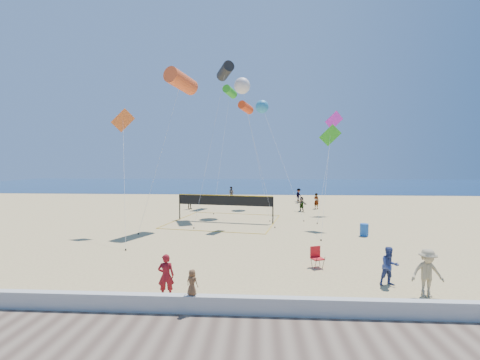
# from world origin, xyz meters

# --- Properties ---
(ground) EXTENTS (120.00, 120.00, 0.00)m
(ground) POSITION_xyz_m (0.00, 0.00, 0.00)
(ground) COLOR tan
(ground) RESTS_ON ground
(ocean) EXTENTS (140.00, 50.00, 0.03)m
(ocean) POSITION_xyz_m (0.00, 62.00, 0.01)
(ocean) COLOR navy
(ocean) RESTS_ON ground
(seawall) EXTENTS (32.00, 0.30, 0.60)m
(seawall) POSITION_xyz_m (0.00, -3.00, 0.30)
(seawall) COLOR beige
(seawall) RESTS_ON ground
(boardwalk) EXTENTS (32.00, 3.60, 0.03)m
(boardwalk) POSITION_xyz_m (0.00, -5.00, 0.01)
(boardwalk) COLOR #6E5C4B
(boardwalk) RESTS_ON ground
(woman) EXTENTS (0.66, 0.49, 1.63)m
(woman) POSITION_xyz_m (-2.37, -1.85, 0.82)
(woman) COLOR maroon
(woman) RESTS_ON ground
(toddler) EXTENTS (0.49, 0.41, 0.86)m
(toddler) POSITION_xyz_m (-1.16, -2.98, 1.03)
(toddler) COLOR brown
(toddler) RESTS_ON seawall
(bystander_a) EXTENTS (0.84, 0.69, 1.58)m
(bystander_a) POSITION_xyz_m (6.35, -0.15, 0.79)
(bystander_a) COLOR navy
(bystander_a) RESTS_ON ground
(bystander_b) EXTENTS (1.17, 0.69, 1.79)m
(bystander_b) POSITION_xyz_m (7.31, -1.18, 0.90)
(bystander_b) COLOR tan
(bystander_b) RESTS_ON ground
(far_person_0) EXTENTS (0.99, 0.96, 1.66)m
(far_person_0) POSITION_xyz_m (-6.43, 20.78, 0.83)
(far_person_0) COLOR gray
(far_person_0) RESTS_ON ground
(far_person_1) EXTENTS (1.33, 1.27, 1.51)m
(far_person_1) POSITION_xyz_m (5.44, 19.88, 0.75)
(far_person_1) COLOR gray
(far_person_1) RESTS_ON ground
(far_person_2) EXTENTS (0.74, 0.74, 1.73)m
(far_person_2) POSITION_xyz_m (7.31, 21.90, 0.86)
(far_person_2) COLOR gray
(far_person_2) RESTS_ON ground
(far_person_3) EXTENTS (1.01, 0.91, 1.71)m
(far_person_3) POSITION_xyz_m (-2.76, 30.89, 0.86)
(far_person_3) COLOR gray
(far_person_3) RESTS_ON ground
(far_person_4) EXTENTS (1.13, 1.25, 1.69)m
(far_person_4) POSITION_xyz_m (6.24, 28.70, 0.84)
(far_person_4) COLOR gray
(far_person_4) RESTS_ON ground
(camp_chair) EXTENTS (0.66, 0.77, 1.09)m
(camp_chair) POSITION_xyz_m (3.80, 2.01, 0.55)
(camp_chair) COLOR red
(camp_chair) RESTS_ON ground
(trash_barrel) EXTENTS (0.72, 0.72, 0.84)m
(trash_barrel) POSITION_xyz_m (8.24, 8.86, 0.42)
(trash_barrel) COLOR #1A52AE
(trash_barrel) RESTS_ON ground
(volleyball_net) EXTENTS (9.83, 9.71, 2.27)m
(volleyball_net) POSITION_xyz_m (-1.87, 13.76, 1.54)
(volleyball_net) COLOR black
(volleyball_net) RESTS_ON ground
(kite_0) EXTENTS (3.56, 4.82, 12.13)m
(kite_0) POSITION_xyz_m (-4.99, 11.59, 11.31)
(kite_0) COLOR #D84E22
(kite_0) RESTS_ON ground
(kite_1) EXTENTS (2.72, 8.31, 14.40)m
(kite_1) POSITION_xyz_m (-2.18, 17.51, 13.70)
(kite_1) COLOR black
(kite_1) RESTS_ON ground
(kite_2) EXTENTS (2.97, 2.28, 9.87)m
(kite_2) POSITION_xyz_m (-0.01, 12.56, 9.40)
(kite_2) COLOR red
(kite_2) RESTS_ON ground
(kite_3) EXTENTS (3.13, 5.32, 8.91)m
(kite_3) POSITION_xyz_m (-8.64, 9.19, 7.65)
(kite_3) COLOR orange
(kite_3) RESTS_ON ground
(kite_4) EXTENTS (2.46, 5.34, 8.01)m
(kite_4) POSITION_xyz_m (6.54, 12.08, 6.81)
(kite_4) COLOR green
(kite_4) RESTS_ON ground
(kite_5) EXTENTS (3.76, 6.96, 10.25)m
(kite_5) POSITION_xyz_m (8.47, 19.45, 8.87)
(kite_5) COLOR #E92BD7
(kite_5) RESTS_ON ground
(kite_6) EXTENTS (3.73, 6.12, 13.45)m
(kite_6) POSITION_xyz_m (-0.65, 18.91, 12.65)
(kite_6) COLOR silver
(kite_6) RESTS_ON ground
(kite_7) EXTENTS (4.51, 10.74, 12.19)m
(kite_7) POSITION_xyz_m (1.39, 23.89, 11.44)
(kite_7) COLOR teal
(kite_7) RESTS_ON ground
(kite_8) EXTENTS (1.81, 8.82, 14.06)m
(kite_8) POSITION_xyz_m (-2.41, 25.00, 13.42)
(kite_8) COLOR green
(kite_8) RESTS_ON ground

